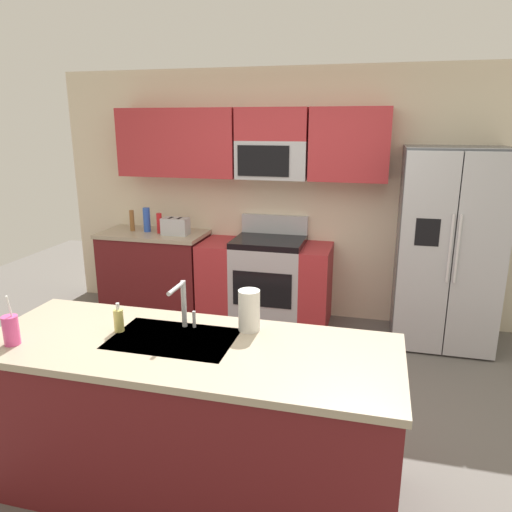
{
  "coord_description": "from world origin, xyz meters",
  "views": [
    {
      "loc": [
        0.87,
        -2.91,
        2.05
      ],
      "look_at": [
        -0.02,
        0.6,
        1.05
      ],
      "focal_mm": 33.86,
      "sensor_mm": 36.0,
      "label": 1
    }
  ],
  "objects_px": {
    "toaster": "(175,226)",
    "bottle_blue": "(147,220)",
    "refrigerator": "(447,249)",
    "soap_dispenser": "(119,320)",
    "pepper_mill": "(132,221)",
    "paper_towel_roll": "(249,310)",
    "range_oven": "(265,281)",
    "bottle_red": "(159,223)",
    "drink_cup_pink": "(11,330)",
    "sink_faucet": "(183,301)"
  },
  "relations": [
    {
      "from": "toaster",
      "to": "sink_faucet",
      "type": "xyz_separation_m",
      "value": [
        1.03,
        -2.26,
        0.08
      ]
    },
    {
      "from": "drink_cup_pink",
      "to": "sink_faucet",
      "type": "bearing_deg",
      "value": 27.45
    },
    {
      "from": "range_oven",
      "to": "soap_dispenser",
      "type": "relative_size",
      "value": 8.0
    },
    {
      "from": "bottle_blue",
      "to": "soap_dispenser",
      "type": "xyz_separation_m",
      "value": [
        1.05,
        -2.45,
        -0.06
      ]
    },
    {
      "from": "refrigerator",
      "to": "toaster",
      "type": "height_order",
      "value": "refrigerator"
    },
    {
      "from": "paper_towel_roll",
      "to": "toaster",
      "type": "bearing_deg",
      "value": 122.73
    },
    {
      "from": "bottle_red",
      "to": "drink_cup_pink",
      "type": "distance_m",
      "value": 2.73
    },
    {
      "from": "toaster",
      "to": "bottle_red",
      "type": "distance_m",
      "value": 0.2
    },
    {
      "from": "paper_towel_roll",
      "to": "drink_cup_pink",
      "type": "bearing_deg",
      "value": -157.31
    },
    {
      "from": "bottle_blue",
      "to": "drink_cup_pink",
      "type": "distance_m",
      "value": 2.8
    },
    {
      "from": "range_oven",
      "to": "paper_towel_roll",
      "type": "relative_size",
      "value": 5.67
    },
    {
      "from": "bottle_blue",
      "to": "drink_cup_pink",
      "type": "relative_size",
      "value": 0.94
    },
    {
      "from": "bottle_blue",
      "to": "sink_faucet",
      "type": "height_order",
      "value": "sink_faucet"
    },
    {
      "from": "refrigerator",
      "to": "paper_towel_roll",
      "type": "bearing_deg",
      "value": -121.47
    },
    {
      "from": "bottle_red",
      "to": "soap_dispenser",
      "type": "bearing_deg",
      "value": -69.88
    },
    {
      "from": "range_oven",
      "to": "bottle_blue",
      "type": "bearing_deg",
      "value": 179.53
    },
    {
      "from": "bottle_red",
      "to": "drink_cup_pink",
      "type": "height_order",
      "value": "drink_cup_pink"
    },
    {
      "from": "range_oven",
      "to": "sink_faucet",
      "type": "relative_size",
      "value": 4.82
    },
    {
      "from": "toaster",
      "to": "pepper_mill",
      "type": "relative_size",
      "value": 1.21
    },
    {
      "from": "bottle_red",
      "to": "paper_towel_roll",
      "type": "relative_size",
      "value": 0.91
    },
    {
      "from": "pepper_mill",
      "to": "drink_cup_pink",
      "type": "bearing_deg",
      "value": -74.62
    },
    {
      "from": "sink_faucet",
      "to": "range_oven",
      "type": "bearing_deg",
      "value": 91.4
    },
    {
      "from": "soap_dispenser",
      "to": "pepper_mill",
      "type": "bearing_deg",
      "value": 116.65
    },
    {
      "from": "soap_dispenser",
      "to": "paper_towel_roll",
      "type": "xyz_separation_m",
      "value": [
        0.72,
        0.2,
        0.05
      ]
    },
    {
      "from": "soap_dispenser",
      "to": "paper_towel_roll",
      "type": "distance_m",
      "value": 0.75
    },
    {
      "from": "range_oven",
      "to": "drink_cup_pink",
      "type": "xyz_separation_m",
      "value": [
        -0.76,
        -2.73,
        0.54
      ]
    },
    {
      "from": "pepper_mill",
      "to": "bottle_blue",
      "type": "xyz_separation_m",
      "value": [
        0.17,
        0.01,
        0.02
      ]
    },
    {
      "from": "refrigerator",
      "to": "soap_dispenser",
      "type": "relative_size",
      "value": 10.88
    },
    {
      "from": "range_oven",
      "to": "refrigerator",
      "type": "xyz_separation_m",
      "value": [
        1.75,
        -0.07,
        0.48
      ]
    },
    {
      "from": "range_oven",
      "to": "pepper_mill",
      "type": "bearing_deg",
      "value": -179.9
    },
    {
      "from": "drink_cup_pink",
      "to": "soap_dispenser",
      "type": "height_order",
      "value": "drink_cup_pink"
    },
    {
      "from": "sink_faucet",
      "to": "paper_towel_roll",
      "type": "relative_size",
      "value": 1.17
    },
    {
      "from": "toaster",
      "to": "drink_cup_pink",
      "type": "bearing_deg",
      "value": -85.39
    },
    {
      "from": "paper_towel_roll",
      "to": "soap_dispenser",
      "type": "bearing_deg",
      "value": -164.36
    },
    {
      "from": "pepper_mill",
      "to": "bottle_red",
      "type": "relative_size",
      "value": 1.06
    },
    {
      "from": "bottle_red",
      "to": "range_oven",
      "type": "bearing_deg",
      "value": 1.48
    },
    {
      "from": "pepper_mill",
      "to": "sink_faucet",
      "type": "relative_size",
      "value": 0.82
    },
    {
      "from": "toaster",
      "to": "drink_cup_pink",
      "type": "distance_m",
      "value": 2.69
    },
    {
      "from": "paper_towel_roll",
      "to": "pepper_mill",
      "type": "bearing_deg",
      "value": 130.95
    },
    {
      "from": "pepper_mill",
      "to": "sink_faucet",
      "type": "height_order",
      "value": "sink_faucet"
    },
    {
      "from": "toaster",
      "to": "bottle_blue",
      "type": "xyz_separation_m",
      "value": [
        -0.36,
        0.06,
        0.04
      ]
    },
    {
      "from": "toaster",
      "to": "drink_cup_pink",
      "type": "xyz_separation_m",
      "value": [
        0.22,
        -2.68,
        -0.01
      ]
    },
    {
      "from": "drink_cup_pink",
      "to": "soap_dispenser",
      "type": "relative_size",
      "value": 1.65
    },
    {
      "from": "range_oven",
      "to": "pepper_mill",
      "type": "relative_size",
      "value": 5.89
    },
    {
      "from": "toaster",
      "to": "drink_cup_pink",
      "type": "relative_size",
      "value": 1.0
    },
    {
      "from": "range_oven",
      "to": "paper_towel_roll",
      "type": "height_order",
      "value": "paper_towel_roll"
    },
    {
      "from": "bottle_blue",
      "to": "drink_cup_pink",
      "type": "xyz_separation_m",
      "value": [
        0.58,
        -2.74,
        -0.05
      ]
    },
    {
      "from": "bottle_blue",
      "to": "paper_towel_roll",
      "type": "bearing_deg",
      "value": -51.83
    },
    {
      "from": "sink_faucet",
      "to": "drink_cup_pink",
      "type": "distance_m",
      "value": 0.92
    },
    {
      "from": "refrigerator",
      "to": "bottle_red",
      "type": "distance_m",
      "value": 2.92
    }
  ]
}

